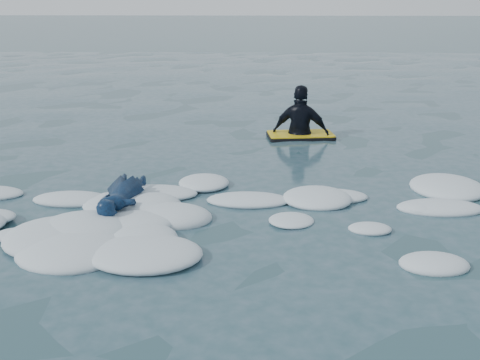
{
  "coord_description": "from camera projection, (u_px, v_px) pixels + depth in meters",
  "views": [
    {
      "loc": [
        1.3,
        -5.93,
        2.68
      ],
      "look_at": [
        1.06,
        1.6,
        0.28
      ],
      "focal_mm": 45.0,
      "sensor_mm": 36.0,
      "label": 1
    }
  ],
  "objects": [
    {
      "name": "waiting_rider_unit",
      "position": [
        301.0,
        134.0,
        11.31
      ],
      "size": [
        1.31,
        0.83,
        1.85
      ],
      "rotation": [
        0.0,
        0.0,
        0.13
      ],
      "color": "black",
      "rests_on": "ground"
    },
    {
      "name": "ground",
      "position": [
        137.0,
        249.0,
        6.5
      ],
      "size": [
        120.0,
        120.0,
        0.0
      ],
      "primitive_type": "plane",
      "color": "#18323B",
      "rests_on": "ground"
    },
    {
      "name": "foam_band",
      "position": [
        153.0,
        215.0,
        7.49
      ],
      "size": [
        12.0,
        3.1,
        0.3
      ],
      "primitive_type": null,
      "color": "silver",
      "rests_on": "ground"
    },
    {
      "name": "prone_woman_unit",
      "position": [
        121.0,
        198.0,
        7.54
      ],
      "size": [
        0.58,
        1.43,
        0.36
      ],
      "rotation": [
        0.0,
        0.0,
        1.56
      ],
      "color": "black",
      "rests_on": "ground"
    }
  ]
}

